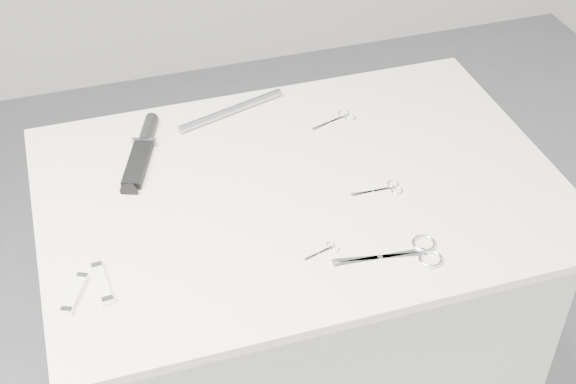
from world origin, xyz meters
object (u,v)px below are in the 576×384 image
object	(u,v)px
embroidery_scissors_b	(339,119)
metal_rail	(231,110)
tiny_scissors	(325,250)
pocket_knife_b	(102,283)
embroidery_scissors_a	(384,189)
sheathed_knife	(143,148)
pocket_knife_a	(75,294)
plinth	(299,343)
large_shears	(410,253)

from	to	relation	value
embroidery_scissors_b	metal_rail	world-z (taller)	metal_rail
tiny_scissors	pocket_knife_b	size ratio (longest dim) A/B	0.71
embroidery_scissors_a	metal_rail	world-z (taller)	metal_rail
sheathed_knife	embroidery_scissors_a	bearing A→B (deg)	-101.73
tiny_scissors	pocket_knife_a	distance (m)	0.43
pocket_knife_a	metal_rail	bearing A→B (deg)	-15.30
plinth	embroidery_scissors_a	size ratio (longest dim) A/B	8.93
embroidery_scissors_a	tiny_scissors	size ratio (longest dim) A/B	1.46
large_shears	embroidery_scissors_a	world-z (taller)	large_shears
embroidery_scissors_b	pocket_knife_a	distance (m)	0.69
embroidery_scissors_b	metal_rail	bearing A→B (deg)	139.18
pocket_knife_a	metal_rail	xyz separation A→B (m)	(0.38, 0.44, 0.00)
embroidery_scissors_a	pocket_knife_a	size ratio (longest dim) A/B	1.17
plinth	metal_rail	world-z (taller)	metal_rail
embroidery_scissors_a	pocket_knife_a	bearing A→B (deg)	-168.76
embroidery_scissors_b	pocket_knife_b	size ratio (longest dim) A/B	1.09
sheathed_knife	pocket_knife_a	size ratio (longest dim) A/B	2.66
embroidery_scissors_a	tiny_scissors	xyz separation A→B (m)	(-0.16, -0.13, -0.00)
embroidery_scissors_a	pocket_knife_b	world-z (taller)	pocket_knife_b
embroidery_scissors_b	metal_rail	distance (m)	0.23
sheathed_knife	pocket_knife_b	xyz separation A→B (m)	(-0.13, -0.35, -0.00)
pocket_knife_a	large_shears	bearing A→B (deg)	-72.29
tiny_scissors	embroidery_scissors_a	bearing A→B (deg)	20.95
pocket_knife_b	sheathed_knife	bearing A→B (deg)	-24.56
pocket_knife_b	embroidery_scissors_a	bearing A→B (deg)	-85.24
tiny_scissors	sheathed_knife	bearing A→B (deg)	107.23
tiny_scissors	pocket_knife_a	bearing A→B (deg)	160.60
tiny_scissors	sheathed_knife	size ratio (longest dim) A/B	0.30
metal_rail	tiny_scissors	bearing A→B (deg)	-83.58
metal_rail	sheathed_knife	bearing A→B (deg)	-159.10
sheathed_knife	pocket_knife_a	xyz separation A→B (m)	(-0.17, -0.36, -0.00)
tiny_scissors	metal_rail	bearing A→B (deg)	80.04
sheathed_knife	embroidery_scissors_b	bearing A→B (deg)	-71.46
sheathed_knife	plinth	bearing A→B (deg)	-106.22
pocket_knife_a	pocket_knife_b	xyz separation A→B (m)	(0.05, 0.01, 0.00)
plinth	pocket_knife_a	xyz separation A→B (m)	(-0.45, -0.16, 0.48)
embroidery_scissors_b	sheathed_knife	size ratio (longest dim) A/B	0.46
embroidery_scissors_b	pocket_knife_b	xyz separation A→B (m)	(-0.55, -0.34, 0.00)
metal_rail	embroidery_scissors_a	bearing A→B (deg)	-57.42
plinth	embroidery_scissors_a	world-z (taller)	embroidery_scissors_a
pocket_knife_b	metal_rail	world-z (taller)	metal_rail
embroidery_scissors_b	pocket_knife_a	size ratio (longest dim) A/B	1.23
embroidery_scissors_b	pocket_knife_b	distance (m)	0.64
embroidery_scissors_b	large_shears	bearing A→B (deg)	-111.49
embroidery_scissors_b	tiny_scissors	xyz separation A→B (m)	(-0.16, -0.38, -0.00)
embroidery_scissors_a	embroidery_scissors_b	distance (m)	0.25
embroidery_scissors_a	pocket_knife_b	xyz separation A→B (m)	(-0.55, -0.09, 0.00)
pocket_knife_b	plinth	bearing A→B (deg)	-73.80
plinth	sheathed_knife	bearing A→B (deg)	143.74
embroidery_scissors_a	pocket_knife_a	world-z (taller)	pocket_knife_a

